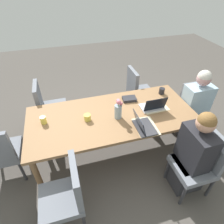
{
  "coord_description": "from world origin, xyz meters",
  "views": [
    {
      "loc": [
        0.55,
        1.9,
        2.36
      ],
      "look_at": [
        0.0,
        0.0,
        0.78
      ],
      "focal_mm": 30.47,
      "sensor_mm": 36.0,
      "label": 1
    }
  ],
  "objects_px": {
    "chair_far_left_mid": "(200,161)",
    "coffee_mug_near_right": "(87,117)",
    "coffee_mug_centre_left": "(162,91)",
    "person_far_left_mid": "(192,157)",
    "chair_near_right_far": "(48,105)",
    "dining_table": "(112,119)",
    "chair_head_right_left_far": "(0,153)",
    "laptop_far_left_mid": "(143,126)",
    "laptop_head_left_left_near": "(153,106)",
    "chair_near_right_near": "(138,89)",
    "flower_vase": "(118,109)",
    "coffee_mug_near_left": "(43,120)",
    "person_head_left_left_near": "(194,110)",
    "book_red_cover": "(129,99)",
    "chair_head_left_left_near": "(194,108)",
    "chair_far_right_mid": "(67,193)"
  },
  "relations": [
    {
      "from": "coffee_mug_centre_left",
      "to": "chair_head_left_left_near",
      "type": "bearing_deg",
      "value": 156.54
    },
    {
      "from": "person_head_left_left_near",
      "to": "chair_head_right_left_far",
      "type": "height_order",
      "value": "person_head_left_left_near"
    },
    {
      "from": "dining_table",
      "to": "chair_near_right_far",
      "type": "xyz_separation_m",
      "value": [
        0.86,
        -0.8,
        -0.16
      ]
    },
    {
      "from": "chair_near_right_near",
      "to": "coffee_mug_near_right",
      "type": "distance_m",
      "value": 1.4
    },
    {
      "from": "person_far_left_mid",
      "to": "chair_near_right_near",
      "type": "xyz_separation_m",
      "value": [
        0.02,
        -1.64,
        -0.03
      ]
    },
    {
      "from": "chair_near_right_near",
      "to": "flower_vase",
      "type": "bearing_deg",
      "value": 53.58
    },
    {
      "from": "chair_near_right_near",
      "to": "flower_vase",
      "type": "xyz_separation_m",
      "value": [
        0.68,
        0.92,
        0.36
      ]
    },
    {
      "from": "chair_head_left_left_near",
      "to": "coffee_mug_near_left",
      "type": "xyz_separation_m",
      "value": [
        2.28,
        -0.01,
        0.28
      ]
    },
    {
      "from": "chair_far_left_mid",
      "to": "chair_near_right_near",
      "type": "distance_m",
      "value": 1.7
    },
    {
      "from": "flower_vase",
      "to": "chair_head_right_left_far",
      "type": "bearing_deg",
      "value": -0.92
    },
    {
      "from": "chair_near_right_far",
      "to": "flower_vase",
      "type": "distance_m",
      "value": 1.32
    },
    {
      "from": "laptop_head_left_left_near",
      "to": "coffee_mug_near_right",
      "type": "distance_m",
      "value": 0.92
    },
    {
      "from": "chair_near_right_far",
      "to": "coffee_mug_near_right",
      "type": "relative_size",
      "value": 10.31
    },
    {
      "from": "chair_near_right_far",
      "to": "laptop_head_left_left_near",
      "type": "xyz_separation_m",
      "value": [
        -1.45,
        0.83,
        0.27
      ]
    },
    {
      "from": "coffee_mug_near_right",
      "to": "coffee_mug_centre_left",
      "type": "xyz_separation_m",
      "value": [
        -1.23,
        -0.3,
        0.0
      ]
    },
    {
      "from": "dining_table",
      "to": "laptop_head_left_left_near",
      "type": "relative_size",
      "value": 7.02
    },
    {
      "from": "person_far_left_mid",
      "to": "book_red_cover",
      "type": "distance_m",
      "value": 1.16
    },
    {
      "from": "chair_far_left_mid",
      "to": "chair_near_right_near",
      "type": "height_order",
      "value": "same"
    },
    {
      "from": "chair_far_left_mid",
      "to": "coffee_mug_near_right",
      "type": "bearing_deg",
      "value": -35.8
    },
    {
      "from": "coffee_mug_near_left",
      "to": "book_red_cover",
      "type": "relative_size",
      "value": 0.5
    },
    {
      "from": "person_far_left_mid",
      "to": "chair_near_right_far",
      "type": "relative_size",
      "value": 1.33
    },
    {
      "from": "chair_near_right_near",
      "to": "coffee_mug_near_left",
      "type": "relative_size",
      "value": 8.91
    },
    {
      "from": "person_head_left_left_near",
      "to": "book_red_cover",
      "type": "relative_size",
      "value": 5.97
    },
    {
      "from": "chair_head_right_left_far",
      "to": "laptop_far_left_mid",
      "type": "xyz_separation_m",
      "value": [
        -1.76,
        0.31,
        0.27
      ]
    },
    {
      "from": "chair_near_right_far",
      "to": "laptop_far_left_mid",
      "type": "height_order",
      "value": "laptop_far_left_mid"
    },
    {
      "from": "chair_head_left_left_near",
      "to": "person_far_left_mid",
      "type": "xyz_separation_m",
      "value": [
        0.64,
        0.87,
        0.03
      ]
    },
    {
      "from": "person_far_left_mid",
      "to": "coffee_mug_near_right",
      "type": "distance_m",
      "value": 1.37
    },
    {
      "from": "flower_vase",
      "to": "book_red_cover",
      "type": "xyz_separation_m",
      "value": [
        -0.28,
        -0.34,
        -0.12
      ]
    },
    {
      "from": "chair_near_right_near",
      "to": "coffee_mug_near_left",
      "type": "distance_m",
      "value": 1.81
    },
    {
      "from": "person_head_left_left_near",
      "to": "laptop_head_left_left_near",
      "type": "distance_m",
      "value": 0.79
    },
    {
      "from": "dining_table",
      "to": "book_red_cover",
      "type": "distance_m",
      "value": 0.44
    },
    {
      "from": "chair_near_right_near",
      "to": "laptop_head_left_left_near",
      "type": "bearing_deg",
      "value": 79.99
    },
    {
      "from": "chair_near_right_near",
      "to": "laptop_head_left_left_near",
      "type": "height_order",
      "value": "laptop_head_left_left_near"
    },
    {
      "from": "coffee_mug_near_right",
      "to": "chair_far_right_mid",
      "type": "bearing_deg",
      "value": 64.54
    },
    {
      "from": "coffee_mug_near_left",
      "to": "coffee_mug_near_right",
      "type": "height_order",
      "value": "coffee_mug_near_left"
    },
    {
      "from": "person_far_left_mid",
      "to": "chair_near_right_near",
      "type": "distance_m",
      "value": 1.64
    },
    {
      "from": "coffee_mug_near_left",
      "to": "chair_far_right_mid",
      "type": "bearing_deg",
      "value": 100.36
    },
    {
      "from": "chair_head_right_left_far",
      "to": "chair_far_right_mid",
      "type": "xyz_separation_m",
      "value": [
        -0.75,
        0.77,
        0.0
      ]
    },
    {
      "from": "laptop_far_left_mid",
      "to": "coffee_mug_near_right",
      "type": "height_order",
      "value": "laptop_far_left_mid"
    },
    {
      "from": "person_head_left_left_near",
      "to": "coffee_mug_near_right",
      "type": "xyz_separation_m",
      "value": [
        1.67,
        0.01,
        0.24
      ]
    },
    {
      "from": "coffee_mug_near_left",
      "to": "coffee_mug_centre_left",
      "type": "distance_m",
      "value": 1.78
    },
    {
      "from": "dining_table",
      "to": "chair_far_left_mid",
      "type": "bearing_deg",
      "value": 134.27
    },
    {
      "from": "person_far_left_mid",
      "to": "laptop_head_left_left_near",
      "type": "xyz_separation_m",
      "value": [
        0.17,
        -0.77,
        0.24
      ]
    },
    {
      "from": "chair_near_right_far",
      "to": "coffee_mug_near_left",
      "type": "bearing_deg",
      "value": 88.43
    },
    {
      "from": "coffee_mug_near_left",
      "to": "coffee_mug_centre_left",
      "type": "bearing_deg",
      "value": -173.39
    },
    {
      "from": "dining_table",
      "to": "coffee_mug_near_right",
      "type": "distance_m",
      "value": 0.35
    },
    {
      "from": "flower_vase",
      "to": "chair_far_right_mid",
      "type": "bearing_deg",
      "value": 43.57
    },
    {
      "from": "dining_table",
      "to": "chair_near_right_far",
      "type": "height_order",
      "value": "chair_near_right_far"
    },
    {
      "from": "person_far_left_mid",
      "to": "laptop_head_left_left_near",
      "type": "bearing_deg",
      "value": -77.27
    },
    {
      "from": "dining_table",
      "to": "chair_near_right_near",
      "type": "relative_size",
      "value": 2.5
    }
  ]
}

